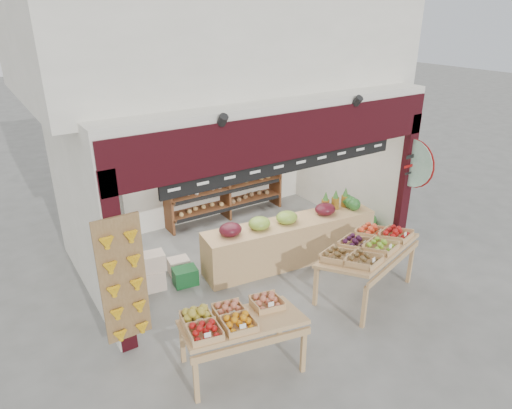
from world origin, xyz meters
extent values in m
plane|color=slate|center=(0.00, 0.00, 0.00)|extent=(60.00, 60.00, 0.00)
cube|color=white|center=(0.00, 2.29, 1.50)|extent=(5.76, 0.18, 3.00)
cube|color=white|center=(-2.79, 0.60, 1.50)|extent=(0.18, 3.38, 3.00)
cube|color=white|center=(2.79, 0.60, 1.50)|extent=(0.18, 3.38, 3.00)
cube|color=white|center=(0.00, 0.60, 3.06)|extent=(5.76, 3.38, 0.12)
cube|color=white|center=(0.00, 1.70, 4.20)|extent=(6.36, 4.60, 2.40)
cube|color=black|center=(0.00, -1.05, 2.65)|extent=(5.70, 0.14, 0.70)
cube|color=black|center=(-2.75, -1.05, 1.32)|extent=(0.22, 0.14, 2.65)
cube|color=black|center=(2.75, -1.05, 1.32)|extent=(0.22, 0.14, 2.65)
cube|color=black|center=(0.00, -1.02, 2.20)|extent=(4.20, 0.05, 0.26)
cylinder|color=white|center=(0.10, -0.95, 2.45)|extent=(0.34, 0.05, 0.34)
cube|color=olive|center=(-2.73, -1.14, 1.15)|extent=(0.60, 0.04, 1.80)
cylinder|color=#B3E2CA|center=(2.75, -1.14, 1.75)|extent=(0.04, 0.90, 0.90)
cylinder|color=maroon|center=(2.75, -1.16, 1.75)|extent=(0.01, 0.92, 0.92)
cube|color=brown|center=(-0.83, 1.97, 0.73)|extent=(0.05, 0.45, 1.45)
cube|color=brown|center=(0.53, 1.97, 0.73)|extent=(0.05, 0.45, 1.45)
cube|color=brown|center=(1.89, 1.97, 0.73)|extent=(0.05, 0.45, 1.45)
cube|color=brown|center=(0.53, 1.97, 0.32)|extent=(2.72, 0.45, 0.04)
cube|color=brown|center=(0.53, 1.97, 0.73)|extent=(2.72, 0.45, 0.04)
cube|color=brown|center=(0.53, 1.97, 1.13)|extent=(2.72, 0.45, 0.04)
cube|color=brown|center=(0.53, 1.97, 1.45)|extent=(2.72, 0.45, 0.04)
cone|color=brown|center=(-0.56, 1.97, 1.59)|extent=(0.32, 0.32, 0.28)
cone|color=brown|center=(0.17, 1.97, 1.59)|extent=(0.32, 0.32, 0.28)
cone|color=brown|center=(0.89, 1.97, 1.59)|extent=(0.32, 0.32, 0.28)
cone|color=brown|center=(1.62, 1.97, 1.59)|extent=(0.32, 0.32, 0.28)
cube|color=#A9ACB0|center=(-2.40, 1.47, 1.00)|extent=(0.84, 0.84, 2.00)
cube|color=silver|center=(-1.93, 0.15, 0.18)|extent=(0.46, 0.37, 0.36)
cube|color=silver|center=(-1.88, 0.15, 0.51)|extent=(0.42, 0.35, 0.30)
cube|color=#165425|center=(-1.40, -0.02, 0.15)|extent=(0.44, 0.35, 0.30)
cube|color=silver|center=(-1.34, 0.37, 0.14)|extent=(0.39, 0.33, 0.28)
cube|color=tan|center=(0.57, -0.39, 0.41)|extent=(3.35, 1.03, 0.82)
ellipsoid|color=#59141E|center=(-0.62, -0.25, 0.92)|extent=(0.40, 0.37, 0.22)
ellipsoid|color=#8CB23F|center=(-0.07, -0.31, 0.92)|extent=(0.40, 0.37, 0.22)
ellipsoid|color=#8CB23F|center=(0.47, -0.38, 0.92)|extent=(0.40, 0.37, 0.22)
ellipsoid|color=#59141E|center=(1.29, -0.48, 0.92)|extent=(0.40, 0.37, 0.22)
cylinder|color=olive|center=(1.40, -0.35, 0.93)|extent=(0.15, 0.15, 0.22)
cylinder|color=olive|center=(1.63, -0.38, 0.93)|extent=(0.15, 0.15, 0.22)
cylinder|color=olive|center=(1.85, -0.40, 0.93)|extent=(0.15, 0.15, 0.22)
cube|color=tan|center=(-1.61, -2.23, 0.72)|extent=(1.67, 1.15, 0.23)
cube|color=tan|center=(-2.37, -2.44, 0.31)|extent=(0.07, 0.07, 0.62)
cube|color=tan|center=(-0.99, -2.73, 0.31)|extent=(0.07, 0.07, 0.62)
cube|color=tan|center=(-2.22, -1.72, 0.31)|extent=(0.07, 0.07, 0.62)
cube|color=tan|center=(-0.84, -2.01, 0.31)|extent=(0.07, 0.07, 0.62)
cube|color=tan|center=(0.97, -1.89, 0.81)|extent=(1.93, 1.40, 0.25)
cube|color=tan|center=(0.32, -2.52, 0.35)|extent=(0.07, 0.07, 0.71)
cube|color=tan|center=(1.86, -2.07, 0.35)|extent=(0.07, 0.07, 0.71)
cube|color=tan|center=(0.08, -1.70, 0.35)|extent=(0.07, 0.07, 0.71)
cube|color=tan|center=(1.62, -1.25, 0.35)|extent=(0.07, 0.07, 0.71)
sphere|color=#194C1D|center=(2.35, -0.66, 0.14)|extent=(0.28, 0.28, 0.28)
sphere|color=#194C1D|center=(2.65, -0.66, 0.14)|extent=(0.28, 0.28, 0.28)
sphere|color=#194C1D|center=(2.35, -0.35, 0.14)|extent=(0.28, 0.28, 0.28)
sphere|color=#194C1D|center=(2.65, -0.35, 0.14)|extent=(0.28, 0.28, 0.28)
sphere|color=#194C1D|center=(2.50, -0.50, 0.40)|extent=(0.28, 0.28, 0.28)
sphere|color=#194C1D|center=(2.50, -0.76, 0.14)|extent=(0.28, 0.28, 0.28)
sphere|color=#194C1D|center=(2.25, -0.50, 0.14)|extent=(0.28, 0.28, 0.28)
sphere|color=#194C1D|center=(2.35, -0.33, 0.40)|extent=(0.28, 0.28, 0.28)
sphere|color=#194C1D|center=(2.70, -0.47, 0.14)|extent=(0.28, 0.28, 0.28)
sphere|color=#194C1D|center=(2.23, -0.74, 0.14)|extent=(0.28, 0.28, 0.28)
camera|label=1|loc=(-4.02, -6.28, 4.39)|focal=32.00mm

